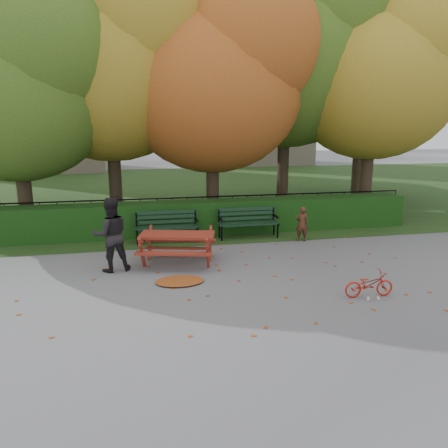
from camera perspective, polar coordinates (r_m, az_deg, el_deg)
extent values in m
plane|color=slate|center=(9.45, 2.39, -7.62)|extent=(90.00, 90.00, 0.00)
plane|color=#1D3412|center=(22.92, -6.24, 4.53)|extent=(90.00, 90.00, 0.00)
cube|color=#B7A38E|center=(35.48, -24.15, 18.62)|extent=(10.00, 7.00, 15.00)
cube|color=#B7A38E|center=(38.06, 3.89, 16.93)|extent=(9.00, 6.00, 12.00)
cube|color=black|center=(13.55, -2.26, 0.92)|extent=(13.00, 0.90, 1.00)
cube|color=black|center=(14.41, -2.78, -0.07)|extent=(14.00, 0.04, 0.04)
cube|color=black|center=(14.24, -2.82, 3.54)|extent=(14.00, 0.04, 0.04)
cylinder|color=black|center=(14.18, -14.85, 1.03)|extent=(0.03, 0.03, 1.00)
cylinder|color=black|center=(14.33, -2.79, 1.57)|extent=(0.03, 0.03, 1.00)
cylinder|color=black|center=(15.08, 8.54, 2.01)|extent=(0.03, 0.03, 1.00)
cylinder|color=black|center=(16.61, 19.95, 2.38)|extent=(0.03, 0.03, 1.00)
cylinder|color=#31231B|center=(14.88, -24.61, 4.01)|extent=(0.44, 0.44, 2.62)
ellipsoid|color=#2E4E17|center=(14.77, -25.66, 14.84)|extent=(5.60, 5.60, 5.04)
sphere|color=#2E4E17|center=(14.02, -22.75, 20.46)|extent=(4.20, 4.20, 4.20)
cylinder|color=#31231B|center=(15.68, -14.06, 6.16)|extent=(0.44, 0.44, 3.15)
ellipsoid|color=olive|center=(15.67, -14.77, 18.50)|extent=(6.40, 6.40, 5.76)
sphere|color=olive|center=(15.10, -10.60, 24.46)|extent=(4.80, 4.80, 4.80)
cylinder|color=#31231B|center=(15.14, -1.50, 5.64)|extent=(0.44, 0.44, 2.80)
ellipsoid|color=#98391B|center=(15.06, -1.57, 17.04)|extent=(6.00, 6.00, 5.40)
sphere|color=#98391B|center=(14.72, 3.32, 22.42)|extent=(4.50, 4.50, 4.50)
cylinder|color=#31231B|center=(17.13, 7.70, 7.56)|extent=(0.44, 0.44, 3.50)
ellipsoid|color=#2E4E17|center=(17.19, 8.10, 20.09)|extent=(6.80, 6.80, 6.12)
sphere|color=#2E4E17|center=(17.12, 13.49, 25.12)|extent=(5.10, 5.10, 5.10)
cylinder|color=#31231B|center=(16.92, 18.10, 6.08)|extent=(0.44, 0.44, 2.97)
ellipsoid|color=olive|center=(16.88, 18.88, 16.88)|extent=(5.80, 5.80, 5.22)
sphere|color=olive|center=(16.96, 23.71, 20.94)|extent=(4.35, 4.35, 4.35)
sphere|color=#98391B|center=(18.06, -27.08, 22.43)|extent=(4.95, 4.95, 4.95)
cylinder|color=#31231B|center=(21.26, 17.02, 7.66)|extent=(0.44, 0.44, 3.15)
ellipsoid|color=#2E4E17|center=(21.25, 17.64, 16.75)|extent=(6.00, 6.00, 5.40)
sphere|color=#2E4E17|center=(21.29, 21.57, 20.12)|extent=(4.50, 4.50, 4.50)
cube|color=black|center=(12.37, -7.36, -0.64)|extent=(1.80, 0.12, 0.04)
cube|color=black|center=(12.54, -7.43, -0.45)|extent=(1.80, 0.12, 0.04)
cube|color=black|center=(12.71, -7.49, -0.26)|extent=(1.80, 0.12, 0.04)
cube|color=black|center=(12.78, -7.54, 0.31)|extent=(1.80, 0.05, 0.10)
cube|color=black|center=(12.75, -7.56, 0.96)|extent=(1.80, 0.05, 0.10)
cube|color=black|center=(12.72, -7.58, 1.54)|extent=(1.80, 0.05, 0.10)
cube|color=black|center=(12.51, -11.31, -0.72)|extent=(0.05, 0.55, 0.06)
cube|color=black|center=(12.73, -11.37, 0.55)|extent=(0.05, 0.05, 0.41)
cylinder|color=black|center=(12.39, -11.26, -1.81)|extent=(0.05, 0.05, 0.44)
cylinder|color=black|center=(12.73, -11.28, -1.40)|extent=(0.05, 0.05, 0.44)
cube|color=black|center=(12.49, -11.35, 0.20)|extent=(0.05, 0.45, 0.04)
cube|color=black|center=(12.63, -3.58, -0.36)|extent=(0.05, 0.55, 0.06)
cube|color=black|center=(12.85, -3.77, 0.89)|extent=(0.05, 0.05, 0.41)
cylinder|color=black|center=(12.51, -3.45, -1.43)|extent=(0.05, 0.05, 0.44)
cylinder|color=black|center=(12.85, -3.69, -1.04)|extent=(0.05, 0.05, 0.44)
cube|color=black|center=(12.61, -3.61, 0.55)|extent=(0.05, 0.45, 0.04)
cube|color=black|center=(12.77, 3.43, -0.12)|extent=(1.80, 0.12, 0.04)
cube|color=black|center=(12.94, 3.22, 0.05)|extent=(1.80, 0.12, 0.04)
cube|color=black|center=(13.10, 3.02, 0.23)|extent=(1.80, 0.12, 0.04)
cube|color=black|center=(13.17, 2.93, 0.78)|extent=(1.80, 0.05, 0.10)
cube|color=black|center=(13.14, 2.93, 1.42)|extent=(1.80, 0.05, 0.10)
cube|color=black|center=(13.11, 2.94, 1.97)|extent=(1.80, 0.05, 0.10)
cube|color=black|center=(12.75, -0.47, -0.21)|extent=(0.05, 0.55, 0.06)
cube|color=black|center=(12.96, -0.71, 1.03)|extent=(0.05, 0.05, 0.41)
cylinder|color=black|center=(12.63, -0.31, -1.27)|extent=(0.05, 0.05, 0.44)
cylinder|color=black|center=(12.97, -0.62, -0.89)|extent=(0.05, 0.05, 0.44)
cube|color=black|center=(12.73, -0.49, 0.69)|extent=(0.05, 0.45, 0.04)
cube|color=black|center=(13.18, 6.79, 0.14)|extent=(0.05, 0.55, 0.06)
cube|color=black|center=(13.39, 6.45, 1.33)|extent=(0.05, 0.05, 0.41)
cylinder|color=black|center=(13.06, 7.02, -0.89)|extent=(0.05, 0.05, 0.44)
cylinder|color=black|center=(13.39, 6.53, -0.53)|extent=(0.05, 0.05, 0.44)
cube|color=black|center=(13.16, 6.79, 1.01)|extent=(0.05, 0.45, 0.04)
cube|color=maroon|center=(10.51, -6.14, -1.42)|extent=(1.89, 1.15, 0.06)
cube|color=maroon|center=(10.03, -6.60, -3.87)|extent=(1.77, 0.68, 0.05)
cube|color=maroon|center=(11.15, -5.65, -2.14)|extent=(1.77, 0.68, 0.05)
cube|color=maroon|center=(10.33, -10.66, -3.75)|extent=(0.18, 0.50, 0.86)
cube|color=maroon|center=(11.15, -9.65, -2.46)|extent=(0.18, 0.50, 0.86)
cube|color=maroon|center=(10.67, -10.19, -1.77)|extent=(0.39, 1.30, 0.06)
cube|color=maroon|center=(10.09, -2.17, -3.93)|extent=(0.18, 0.50, 0.86)
cube|color=maroon|center=(10.94, -1.79, -2.59)|extent=(0.18, 0.50, 0.86)
cube|color=maroon|center=(10.45, -1.98, -1.89)|extent=(0.39, 1.30, 0.06)
cube|color=maroon|center=(10.60, -6.10, -3.16)|extent=(1.53, 0.45, 0.06)
ellipsoid|color=maroon|center=(9.47, -5.80, -7.39)|extent=(1.17, 0.92, 0.07)
imported|color=#462316|center=(12.77, 10.14, 0.01)|extent=(0.42, 0.33, 1.01)
imported|color=black|center=(10.26, -14.57, -1.36)|extent=(0.95, 0.80, 1.72)
imported|color=red|center=(9.06, 18.41, -7.48)|extent=(1.00, 0.39, 0.52)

